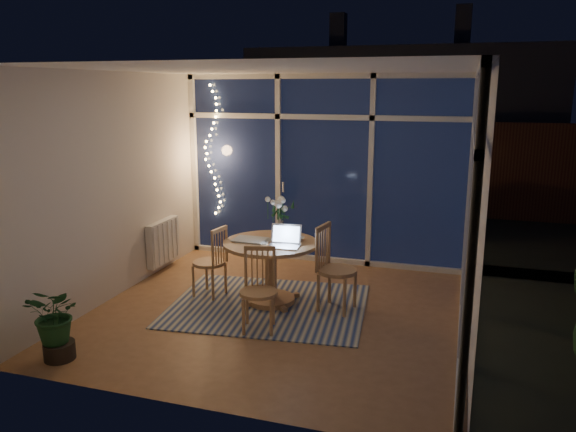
{
  "coord_description": "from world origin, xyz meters",
  "views": [
    {
      "loc": [
        1.85,
        -5.5,
        2.42
      ],
      "look_at": [
        0.03,
        0.25,
        1.03
      ],
      "focal_mm": 35.0,
      "sensor_mm": 36.0,
      "label": 1
    }
  ],
  "objects_px": {
    "flower_vase": "(283,228)",
    "potted_plant": "(56,320)",
    "chair_left": "(209,261)",
    "chair_right": "(337,268)",
    "laptop": "(284,236)",
    "chair_front": "(259,291)",
    "dining_table": "(271,273)"
  },
  "relations": [
    {
      "from": "flower_vase",
      "to": "dining_table",
      "type": "bearing_deg",
      "value": -104.55
    },
    {
      "from": "chair_front",
      "to": "flower_vase",
      "type": "relative_size",
      "value": 4.13
    },
    {
      "from": "dining_table",
      "to": "laptop",
      "type": "height_order",
      "value": "laptop"
    },
    {
      "from": "dining_table",
      "to": "chair_front",
      "type": "bearing_deg",
      "value": -79.96
    },
    {
      "from": "chair_left",
      "to": "chair_right",
      "type": "relative_size",
      "value": 0.88
    },
    {
      "from": "chair_left",
      "to": "chair_front",
      "type": "bearing_deg",
      "value": 58.86
    },
    {
      "from": "chair_front",
      "to": "potted_plant",
      "type": "xyz_separation_m",
      "value": [
        -1.52,
        -1.12,
        -0.05
      ]
    },
    {
      "from": "chair_left",
      "to": "laptop",
      "type": "relative_size",
      "value": 2.56
    },
    {
      "from": "laptop",
      "to": "potted_plant",
      "type": "height_order",
      "value": "laptop"
    },
    {
      "from": "dining_table",
      "to": "potted_plant",
      "type": "distance_m",
      "value": 2.33
    },
    {
      "from": "chair_left",
      "to": "flower_vase",
      "type": "bearing_deg",
      "value": 115.01
    },
    {
      "from": "chair_front",
      "to": "laptop",
      "type": "relative_size",
      "value": 2.57
    },
    {
      "from": "chair_right",
      "to": "flower_vase",
      "type": "xyz_separation_m",
      "value": [
        -0.71,
        0.23,
        0.34
      ]
    },
    {
      "from": "chair_left",
      "to": "chair_right",
      "type": "bearing_deg",
      "value": 99.04
    },
    {
      "from": "chair_front",
      "to": "chair_right",
      "type": "bearing_deg",
      "value": 35.72
    },
    {
      "from": "chair_left",
      "to": "potted_plant",
      "type": "height_order",
      "value": "chair_left"
    },
    {
      "from": "laptop",
      "to": "chair_left",
      "type": "bearing_deg",
      "value": 166.57
    },
    {
      "from": "potted_plant",
      "to": "laptop",
      "type": "bearing_deg",
      "value": 47.17
    },
    {
      "from": "flower_vase",
      "to": "laptop",
      "type": "bearing_deg",
      "value": -69.99
    },
    {
      "from": "laptop",
      "to": "potted_plant",
      "type": "relative_size",
      "value": 0.44
    },
    {
      "from": "chair_right",
      "to": "flower_vase",
      "type": "height_order",
      "value": "chair_right"
    },
    {
      "from": "chair_right",
      "to": "potted_plant",
      "type": "height_order",
      "value": "chair_right"
    },
    {
      "from": "dining_table",
      "to": "chair_right",
      "type": "relative_size",
      "value": 1.09
    },
    {
      "from": "chair_right",
      "to": "flower_vase",
      "type": "bearing_deg",
      "value": 81.84
    },
    {
      "from": "dining_table",
      "to": "flower_vase",
      "type": "relative_size",
      "value": 5.09
    },
    {
      "from": "chair_right",
      "to": "laptop",
      "type": "xyz_separation_m",
      "value": [
        -0.56,
        -0.16,
        0.36
      ]
    },
    {
      "from": "chair_front",
      "to": "chair_left",
      "type": "bearing_deg",
      "value": 125.86
    },
    {
      "from": "dining_table",
      "to": "flower_vase",
      "type": "bearing_deg",
      "value": 75.45
    },
    {
      "from": "dining_table",
      "to": "chair_front",
      "type": "xyz_separation_m",
      "value": [
        0.13,
        -0.75,
        0.07
      ]
    },
    {
      "from": "chair_left",
      "to": "flower_vase",
      "type": "height_order",
      "value": "flower_vase"
    },
    {
      "from": "flower_vase",
      "to": "potted_plant",
      "type": "distance_m",
      "value": 2.6
    },
    {
      "from": "laptop",
      "to": "potted_plant",
      "type": "xyz_separation_m",
      "value": [
        -1.59,
        -1.72,
        -0.47
      ]
    }
  ]
}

